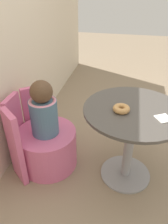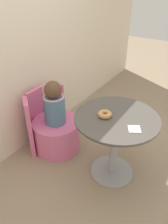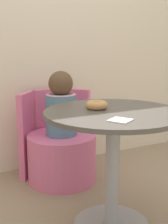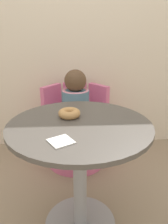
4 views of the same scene
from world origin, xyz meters
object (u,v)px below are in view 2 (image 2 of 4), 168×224
child_figure (54,104)px  donut (105,114)px  round_table (115,133)px  tub_chair (57,134)px

child_figure → donut: 0.68m
child_figure → donut: child_figure is taller
child_figure → donut: (-0.05, -0.67, 0.13)m
round_table → tub_chair: size_ratio=1.44×
round_table → tub_chair: round_table is taller
round_table → tub_chair: (-0.00, 0.77, -0.35)m
donut → child_figure: bearing=85.6°
tub_chair → child_figure: (-0.00, 0.00, 0.43)m
round_table → donut: 0.24m
tub_chair → donut: 0.87m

